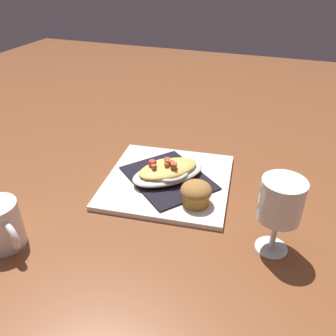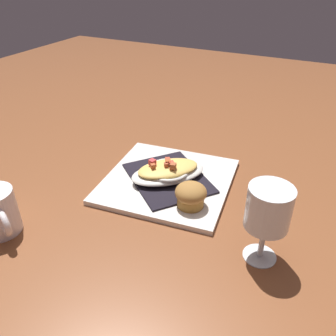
{
  "view_description": "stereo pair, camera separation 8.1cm",
  "coord_description": "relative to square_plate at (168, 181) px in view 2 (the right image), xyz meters",
  "views": [
    {
      "loc": [
        0.23,
        -0.65,
        0.47
      ],
      "look_at": [
        0.0,
        0.0,
        0.04
      ],
      "focal_mm": 37.0,
      "sensor_mm": 36.0,
      "label": 1
    },
    {
      "loc": [
        0.3,
        -0.62,
        0.47
      ],
      "look_at": [
        0.0,
        0.0,
        0.04
      ],
      "focal_mm": 37.0,
      "sensor_mm": 36.0,
      "label": 2
    }
  ],
  "objects": [
    {
      "name": "ground_plane",
      "position": [
        0.0,
        0.0,
        -0.01
      ],
      "size": [
        2.6,
        2.6,
        0.0
      ],
      "primitive_type": "plane",
      "color": "brown"
    },
    {
      "name": "square_plate",
      "position": [
        0.0,
        0.0,
        0.0
      ],
      "size": [
        0.32,
        0.32,
        0.01
      ],
      "primitive_type": "cube",
      "rotation": [
        0.0,
        0.0,
        0.11
      ],
      "color": "silver",
      "rests_on": "ground_plane"
    },
    {
      "name": "folded_napkin",
      "position": [
        0.0,
        0.0,
        0.01
      ],
      "size": [
        0.26,
        0.25,
        0.0
      ],
      "primitive_type": "cube",
      "rotation": [
        0.0,
        0.0,
        0.88
      ],
      "color": "black",
      "rests_on": "square_plate"
    },
    {
      "name": "gratin_dish",
      "position": [
        -0.0,
        -0.0,
        0.03
      ],
      "size": [
        0.19,
        0.2,
        0.05
      ],
      "color": "silver",
      "rests_on": "folded_napkin"
    },
    {
      "name": "muffin",
      "position": [
        0.09,
        -0.07,
        0.03
      ],
      "size": [
        0.07,
        0.07,
        0.05
      ],
      "color": "#A5722F",
      "rests_on": "square_plate"
    },
    {
      "name": "stemmed_glass",
      "position": [
        0.25,
        -0.14,
        0.1
      ],
      "size": [
        0.08,
        0.08,
        0.15
      ],
      "color": "white",
      "rests_on": "ground_plane"
    }
  ]
}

